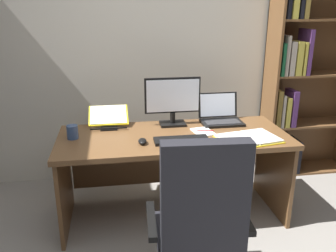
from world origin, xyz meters
name	(u,v)px	position (x,y,z in m)	size (l,w,h in m)	color
wall_back	(166,46)	(0.00, 1.87, 1.34)	(4.83, 0.12, 2.68)	beige
desk	(172,153)	(-0.08, 1.03, 0.55)	(1.85, 0.77, 0.74)	brown
bookshelf	(302,81)	(1.37, 1.63, 1.00)	(0.97, 0.33, 2.14)	brown
office_chair	(200,234)	(-0.08, 0.02, 0.46)	(0.63, 0.60, 1.09)	black
monitor	(173,101)	(-0.05, 1.21, 0.95)	(0.48, 0.16, 0.42)	black
laptop	(220,116)	(0.39, 1.21, 0.79)	(0.36, 0.29, 0.24)	black
keyboard	(182,140)	(-0.05, 0.80, 0.75)	(0.42, 0.15, 0.02)	black
computer_mouse	(142,141)	(-0.35, 0.80, 0.76)	(0.06, 0.10, 0.04)	black
reading_stand_with_book	(109,117)	(-0.60, 1.29, 0.82)	(0.34, 0.30, 0.14)	black
open_binder	(248,139)	(0.47, 0.75, 0.75)	(0.51, 0.40, 0.02)	yellow
notepad	(203,132)	(0.17, 0.97, 0.75)	(0.15, 0.21, 0.01)	white
pen	(205,131)	(0.19, 0.97, 0.76)	(0.01, 0.01, 0.14)	maroon
coffee_mug	(72,132)	(-0.88, 1.00, 0.79)	(0.09, 0.09, 0.11)	#334C7A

